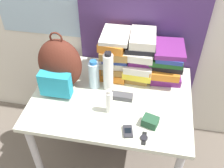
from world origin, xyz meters
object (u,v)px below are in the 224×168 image
(sunscreen_bottle, at_px, (109,102))
(wristwatch, at_px, (144,138))
(book_stack_right, at_px, (167,62))
(sunglasses_case, at_px, (121,96))
(book_stack_left, at_px, (115,54))
(water_bottle, at_px, (94,75))
(cell_phone, at_px, (128,131))
(book_stack_center, at_px, (140,56))
(camera_pouch, at_px, (150,121))
(backpack, at_px, (60,66))
(sports_bottle, at_px, (108,72))

(sunscreen_bottle, xyz_separation_m, wristwatch, (0.24, -0.17, -0.08))
(book_stack_right, bearing_deg, sunglasses_case, -135.89)
(book_stack_left, bearing_deg, water_bottle, -122.53)
(water_bottle, distance_m, wristwatch, 0.55)
(cell_phone, bearing_deg, book_stack_center, 89.28)
(camera_pouch, bearing_deg, wristwatch, -102.66)
(backpack, relative_size, camera_pouch, 3.90)
(book_stack_center, relative_size, water_bottle, 1.56)
(book_stack_right, relative_size, sunscreen_bottle, 1.57)
(book_stack_center, distance_m, cell_phone, 0.56)
(wristwatch, bearing_deg, book_stack_center, 99.23)
(backpack, relative_size, sunscreen_bottle, 2.38)
(sports_bottle, bearing_deg, water_bottle, -177.20)
(water_bottle, xyz_separation_m, camera_pouch, (0.41, -0.28, -0.08))
(backpack, distance_m, book_stack_left, 0.40)
(water_bottle, bearing_deg, camera_pouch, -34.05)
(backpack, height_order, sunglasses_case, backpack)
(camera_pouch, bearing_deg, book_stack_center, 104.41)
(book_stack_right, relative_size, camera_pouch, 2.58)
(book_stack_left, xyz_separation_m, sunscreen_bottle, (0.03, -0.39, -0.08))
(sunglasses_case, bearing_deg, cell_phone, -73.54)
(sunscreen_bottle, relative_size, camera_pouch, 1.64)
(backpack, height_order, water_bottle, backpack)
(book_stack_right, bearing_deg, sunscreen_bottle, -130.19)
(backpack, bearing_deg, book_stack_right, 17.12)
(backpack, height_order, cell_phone, backpack)
(book_stack_right, bearing_deg, camera_pouch, -98.56)
(camera_pouch, bearing_deg, cell_phone, -146.07)
(water_bottle, height_order, camera_pouch, water_bottle)
(water_bottle, bearing_deg, wristwatch, -45.20)
(sunglasses_case, distance_m, wristwatch, 0.35)
(book_stack_center, bearing_deg, sunglasses_case, -108.47)
(book_stack_right, bearing_deg, backpack, -162.88)
(water_bottle, bearing_deg, book_stack_left, 57.47)
(book_stack_left, relative_size, sunglasses_case, 2.22)
(sports_bottle, relative_size, wristwatch, 3.16)
(cell_phone, bearing_deg, book_stack_left, 107.72)
(backpack, bearing_deg, sports_bottle, 7.30)
(book_stack_left, bearing_deg, sunglasses_case, -71.00)
(book_stack_center, relative_size, sports_bottle, 1.16)
(book_stack_right, height_order, sunscreen_bottle, book_stack_right)
(cell_phone, distance_m, camera_pouch, 0.15)
(water_bottle, bearing_deg, book_stack_center, 31.17)
(sunscreen_bottle, xyz_separation_m, cell_phone, (0.14, -0.15, -0.08))
(book_stack_left, relative_size, sports_bottle, 1.13)
(book_stack_center, distance_m, wristwatch, 0.59)
(wristwatch, bearing_deg, cell_phone, 164.29)
(camera_pouch, relative_size, wristwatch, 1.16)
(book_stack_right, xyz_separation_m, sunglasses_case, (-0.27, -0.26, -0.12))
(water_bottle, distance_m, sunscreen_bottle, 0.26)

